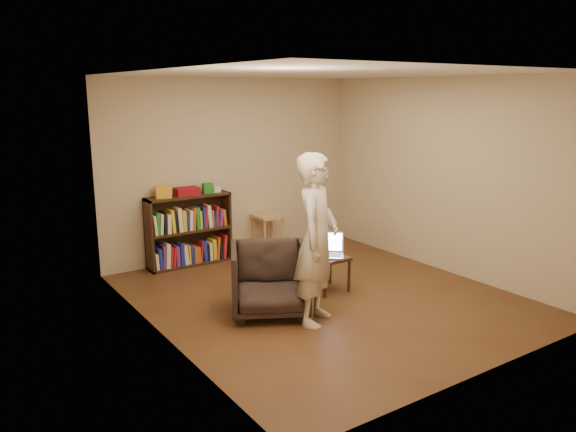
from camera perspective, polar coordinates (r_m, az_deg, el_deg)
floor at (r=6.80m, az=3.63°, el=-8.20°), size 4.50×4.50×0.00m
ceiling at (r=6.36m, az=3.96°, el=14.27°), size 4.50×4.50×0.00m
wall_back at (r=8.33m, az=-5.73°, el=4.88°), size 4.00×0.00×4.00m
wall_left at (r=5.49m, az=-13.01°, el=0.58°), size 0.00×4.50×4.50m
wall_right at (r=7.82m, az=15.51°, el=3.98°), size 0.00×4.50×4.50m
bookshelf at (r=8.01m, az=-10.04°, el=-1.83°), size 1.20×0.30×1.00m
box_yellow at (r=7.74m, az=-12.55°, el=2.42°), size 0.23×0.19×0.17m
red_cloth at (r=7.87m, az=-10.22°, el=2.48°), size 0.34×0.27×0.11m
box_green at (r=8.00m, az=-8.15°, el=2.82°), size 0.17×0.17×0.14m
box_white at (r=8.07m, az=-7.31°, el=2.72°), size 0.10×0.10×0.08m
stool at (r=8.49m, az=-2.03°, el=-0.61°), size 0.40×0.40×0.58m
armchair at (r=6.19m, az=-1.88°, el=-6.48°), size 1.13×1.14×0.78m
side_table at (r=6.90m, az=4.07°, el=-4.68°), size 0.43×0.43×0.44m
laptop at (r=6.89m, az=4.12°, el=-3.52°), size 0.48×0.47×0.28m
person at (r=5.83m, az=2.95°, el=-2.41°), size 0.79×0.74×1.81m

